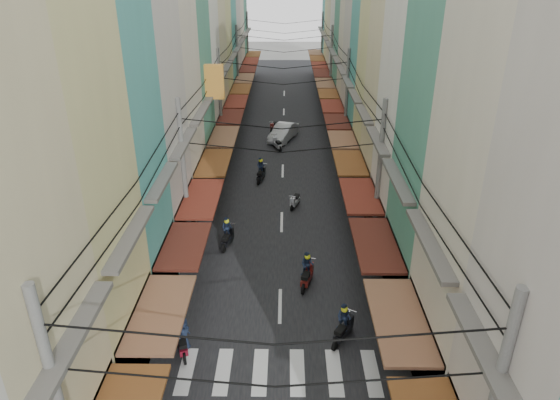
# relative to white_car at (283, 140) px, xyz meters

# --- Properties ---
(ground) EXTENTS (160.00, 160.00, 0.00)m
(ground) POSITION_rel_white_car_xyz_m (-0.00, -21.16, 0.00)
(ground) COLOR slate
(ground) RESTS_ON ground
(road) EXTENTS (10.00, 80.00, 0.02)m
(road) POSITION_rel_white_car_xyz_m (-0.00, -1.16, 0.01)
(road) COLOR black
(road) RESTS_ON ground
(sidewalk_left) EXTENTS (3.00, 80.00, 0.06)m
(sidewalk_left) POSITION_rel_white_car_xyz_m (-6.50, -1.16, 0.03)
(sidewalk_left) COLOR slate
(sidewalk_left) RESTS_ON ground
(sidewalk_right) EXTENTS (3.00, 80.00, 0.06)m
(sidewalk_right) POSITION_rel_white_car_xyz_m (6.50, -1.16, 0.03)
(sidewalk_right) COLOR slate
(sidewalk_right) RESTS_ON ground
(crosswalk) EXTENTS (7.55, 2.40, 0.01)m
(crosswalk) POSITION_rel_white_car_xyz_m (-0.00, -27.16, 0.03)
(crosswalk) COLOR silver
(crosswalk) RESTS_ON ground
(building_row_left) EXTENTS (7.80, 67.67, 23.70)m
(building_row_left) POSITION_rel_white_car_xyz_m (-7.92, -4.60, 9.78)
(building_row_left) COLOR silver
(building_row_left) RESTS_ON ground
(building_row_right) EXTENTS (7.80, 68.98, 22.59)m
(building_row_right) POSITION_rel_white_car_xyz_m (7.92, -4.72, 9.41)
(building_row_right) COLOR teal
(building_row_right) RESTS_ON ground
(utility_poles) EXTENTS (10.20, 66.13, 8.20)m
(utility_poles) POSITION_rel_white_car_xyz_m (-0.00, -6.15, 6.59)
(utility_poles) COLOR slate
(utility_poles) RESTS_ON ground
(white_car) EXTENTS (5.20, 3.43, 1.71)m
(white_car) POSITION_rel_white_car_xyz_m (0.00, 0.00, 0.00)
(white_car) COLOR silver
(white_car) RESTS_ON ground
(bicycle) EXTENTS (1.60, 1.12, 1.03)m
(bicycle) POSITION_rel_white_car_xyz_m (6.76, -22.78, 0.00)
(bicycle) COLOR black
(bicycle) RESTS_ON ground
(moving_scooters) EXTENTS (6.88, 30.40, 1.81)m
(moving_scooters) POSITION_rel_white_car_xyz_m (-0.64, -16.87, 0.52)
(moving_scooters) COLOR black
(moving_scooters) RESTS_ON ground
(parked_scooters) EXTENTS (13.36, 13.24, 1.00)m
(parked_scooters) POSITION_rel_white_car_xyz_m (4.32, -26.35, 0.47)
(parked_scooters) COLOR black
(parked_scooters) RESTS_ON ground
(pedestrians) EXTENTS (13.29, 21.71, 2.21)m
(pedestrians) POSITION_rel_white_car_xyz_m (-3.84, -17.73, 1.00)
(pedestrians) COLOR #271D27
(pedestrians) RESTS_ON ground
(market_umbrella) EXTENTS (2.36, 2.36, 2.48)m
(market_umbrella) POSITION_rel_white_car_xyz_m (6.89, -23.50, 2.19)
(market_umbrella) COLOR #B2B2B7
(market_umbrella) RESTS_ON ground
(traffic_sign) EXTENTS (0.10, 0.68, 3.12)m
(traffic_sign) POSITION_rel_white_car_xyz_m (5.66, -21.50, 2.30)
(traffic_sign) COLOR slate
(traffic_sign) RESTS_ON ground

